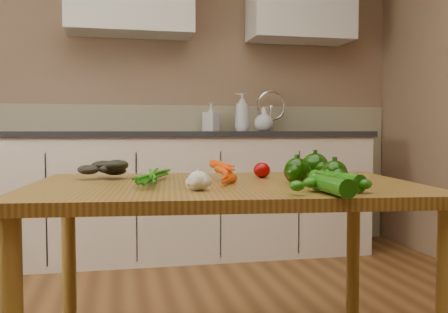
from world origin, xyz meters
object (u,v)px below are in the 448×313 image
Objects in this scene: soap_bottle_b at (211,117)px; carrot_bunch at (202,173)px; soap_bottle_c at (264,119)px; tomato_a at (262,170)px; garlic_bulb at (199,181)px; pepper_a at (297,171)px; table at (225,205)px; leafy_greens at (108,166)px; tomato_b at (305,168)px; zucchini_a at (336,181)px; pepper_b at (315,168)px; zucchini_b at (331,185)px; soap_bottle_a at (242,112)px; tomato_c at (319,170)px; pepper_c at (335,174)px.

carrot_bunch is (-0.40, -1.99, -0.25)m from soap_bottle_b.
soap_bottle_c is 1.87m from tomato_a.
soap_bottle_b reaches higher than garlic_bulb.
pepper_a is (0.36, 0.12, 0.01)m from garlic_bulb.
table is 7.42× the size of leafy_greens.
zucchini_a is (-0.06, -0.43, -0.01)m from tomato_b.
pepper_b is 1.30× the size of tomato_b.
tomato_a is at bearing 96.04° from zucchini_b.
tomato_a is 0.83× the size of tomato_b.
pepper_a reaches higher than zucchini_a.
soap_bottle_c reaches higher than tomato_b.
tomato_c is at bearing 8.93° from soap_bottle_a.
tomato_a is (0.26, 0.12, -0.00)m from carrot_bunch.
soap_bottle_b reaches higher than table.
garlic_bulb is 0.90× the size of tomato_b.
tomato_a is at bearing 2.22° from soap_bottle_a.
carrot_bunch is 0.48m from zucchini_a.
soap_bottle_a reaches higher than table.
soap_bottle_c reaches higher than tomato_a.
pepper_b is at bearing -1.66° from table.
soap_bottle_c is (0.39, -0.10, -0.02)m from soap_bottle_b.
leafy_greens is 0.89m from zucchini_b.
carrot_bunch is 0.51m from zucchini_b.
zucchini_a is at bearing 132.35° from soap_bottle_b.
pepper_b is (0.45, 0.16, 0.02)m from garlic_bulb.
soap_bottle_a reaches higher than tomato_a.
tomato_b reaches higher than tomato_a.
carrot_bunch is at bearing 121.76° from soap_bottle_b.
pepper_b reaches higher than zucchini_b.
table is at bearing 136.23° from zucchini_a.
leafy_greens reaches higher than tomato_b.
carrot_bunch is 1.18× the size of zucchini_b.
garlic_bulb is at bearing -3.62° from soap_bottle_a.
carrot_bunch is (-0.62, -1.91, -0.29)m from soap_bottle_a.
leafy_greens is at bearing 155.61° from soap_bottle_c.
tomato_a is at bearing 113.90° from pepper_c.
pepper_c is (0.33, -0.19, 0.12)m from table.
tomato_c is at bearing 179.33° from soap_bottle_c.
leafy_greens reaches higher than zucchini_a.
table is 0.14m from carrot_bunch.
pepper_a is 0.14m from pepper_c.
pepper_c is (0.74, -0.43, -0.01)m from leafy_greens.
soap_bottle_a is 0.17m from soap_bottle_c.
pepper_c is 0.10m from zucchini_a.
leafy_greens is (-0.96, -1.69, -0.28)m from soap_bottle_a.
zucchini_a is at bearing -37.97° from table.
soap_bottle_a reaches higher than soap_bottle_c.
table is at bearing -31.15° from leafy_greens.
leafy_greens is 0.91× the size of zucchini_b.
carrot_bunch is 3.18× the size of tomato_b.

